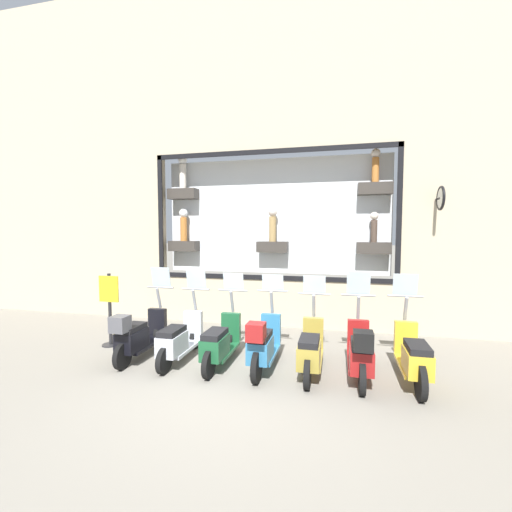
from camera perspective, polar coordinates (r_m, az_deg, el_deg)
ground_plane at (r=5.84m, az=-4.58°, el=-20.39°), size 120.00×120.00×0.00m
building_facade at (r=9.06m, az=2.67°, el=17.55°), size 1.18×36.00×8.88m
scooter_yellow_0 at (r=6.17m, az=24.71°, el=-15.00°), size 1.81×0.61×1.67m
scooter_red_1 at (r=5.99m, az=17.00°, el=-15.07°), size 1.80×0.61×1.69m
scooter_olive_2 at (r=6.07m, az=9.06°, el=-15.20°), size 1.79×0.60×1.59m
scooter_teal_3 at (r=6.10m, az=1.21°, el=-14.46°), size 1.80×0.60×1.58m
scooter_green_4 at (r=6.38m, az=-5.99°, el=-14.17°), size 1.79×0.60×1.59m
scooter_silver_5 at (r=6.68m, az=-12.70°, el=-13.43°), size 1.79×0.60×1.62m
scooter_black_6 at (r=7.00m, az=-19.00°, el=-12.33°), size 1.79×0.61×1.67m
shop_sign_post at (r=7.94m, az=-23.22°, el=-7.85°), size 0.36×0.45×1.54m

